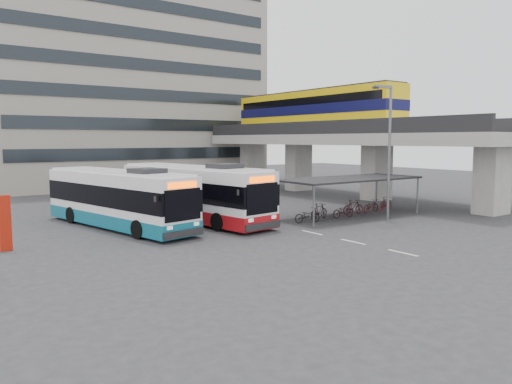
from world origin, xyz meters
TOP-DOWN VIEW (x-y plane):
  - ground at (0.00, 0.00)m, footprint 120.00×120.00m
  - viaduct at (17.00, 14.08)m, footprint 8.00×32.00m
  - bike_shelter at (8.47, 3.00)m, footprint 10.00×4.00m
  - office_block at (6.00, 36.00)m, footprint 30.00×15.00m
  - road_markings at (2.50, -3.00)m, footprint 0.15×7.60m
  - bus_main at (-0.68, 7.49)m, footprint 4.35×12.62m
  - bus_teal at (-5.38, 7.84)m, footprint 4.78×12.18m
  - pedestrian at (0.30, 4.52)m, footprint 0.57×0.75m
  - lamp_post at (8.87, 0.21)m, footprint 1.46×0.40m
  - sign_totem_mid at (-11.78, 4.86)m, footprint 0.55×0.23m

SIDE VIEW (x-z plane):
  - ground at x=0.00m, z-range 0.00..0.00m
  - road_markings at x=2.50m, z-range 0.00..0.01m
  - pedestrian at x=0.30m, z-range 0.00..1.82m
  - sign_totem_mid at x=-11.78m, z-range 0.04..2.59m
  - bike_shelter at x=8.47m, z-range 0.17..2.71m
  - bus_teal at x=-5.38m, z-range -0.13..3.40m
  - bus_main at x=-0.68m, z-range -0.13..3.53m
  - lamp_post at x=8.87m, z-range 0.58..8.89m
  - viaduct at x=17.00m, z-range 1.39..11.07m
  - office_block at x=6.00m, z-range 0.00..25.00m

